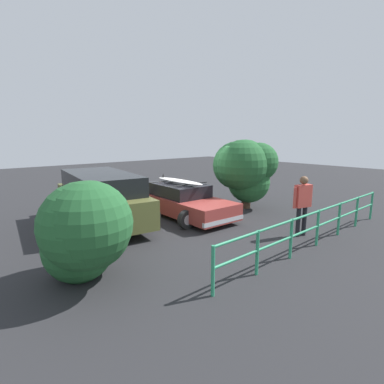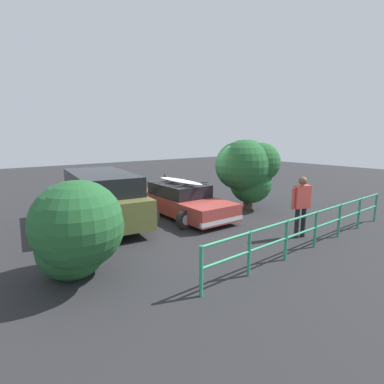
{
  "view_description": "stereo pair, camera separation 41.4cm",
  "coord_description": "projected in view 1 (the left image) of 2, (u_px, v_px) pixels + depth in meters",
  "views": [
    {
      "loc": [
        7.35,
        8.76,
        2.87
      ],
      "look_at": [
        0.75,
        1.01,
        0.95
      ],
      "focal_mm": 28.0,
      "sensor_mm": 36.0,
      "label": 1
    },
    {
      "loc": [
        7.03,
        9.02,
        2.87
      ],
      "look_at": [
        0.75,
        1.01,
        0.95
      ],
      "focal_mm": 28.0,
      "sensor_mm": 36.0,
      "label": 2
    }
  ],
  "objects": [
    {
      "name": "bush_near_left",
      "position": [
        244.0,
        167.0,
        11.77
      ],
      "size": [
        2.44,
        2.68,
        2.73
      ],
      "color": "brown",
      "rests_on": "ground"
    },
    {
      "name": "sedan_car",
      "position": [
        181.0,
        200.0,
        10.91
      ],
      "size": [
        2.35,
        4.53,
        1.44
      ],
      "color": "#9E3833",
      "rests_on": "ground"
    },
    {
      "name": "railing_fence",
      "position": [
        318.0,
        222.0,
        7.84
      ],
      "size": [
        7.84,
        0.16,
        0.96
      ],
      "color": "#2D9366",
      "rests_on": "ground"
    },
    {
      "name": "bush_near_right",
      "position": [
        85.0,
        230.0,
        5.74
      ],
      "size": [
        1.92,
        2.18,
        2.16
      ],
      "color": "brown",
      "rests_on": "ground"
    },
    {
      "name": "person_bystander",
      "position": [
        303.0,
        200.0,
        8.53
      ],
      "size": [
        0.66,
        0.32,
        1.75
      ],
      "color": "black",
      "rests_on": "ground"
    },
    {
      "name": "ground_plane",
      "position": [
        190.0,
        210.0,
        11.77
      ],
      "size": [
        44.0,
        44.0,
        0.02
      ],
      "primitive_type": "cube",
      "color": "#28282B",
      "rests_on": "ground"
    },
    {
      "name": "suv_car",
      "position": [
        101.0,
        198.0,
        9.64
      ],
      "size": [
        3.11,
        5.0,
        1.71
      ],
      "color": "brown",
      "rests_on": "ground"
    }
  ]
}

